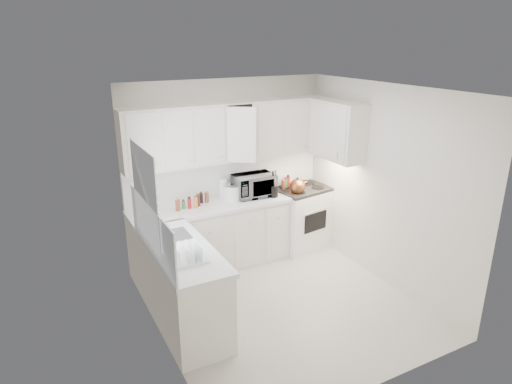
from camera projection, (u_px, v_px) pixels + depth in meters
floor at (282, 304)px, 5.58m from camera, size 3.20×3.20×0.00m
ceiling at (287, 90)px, 4.73m from camera, size 3.20×3.20×0.00m
wall_back at (227, 171)px, 6.49m from camera, size 3.00×0.00×3.00m
wall_front at (383, 265)px, 3.81m from camera, size 3.00×0.00×3.00m
wall_left at (156, 230)px, 4.49m from camera, size 0.00×3.20×3.20m
wall_right at (384, 186)px, 5.81m from camera, size 0.00×3.20×3.20m
window_blinds at (146, 196)px, 4.71m from camera, size 0.06×0.96×1.06m
lower_cabinets_back at (212, 238)px, 6.34m from camera, size 2.22×0.60×0.90m
lower_cabinets_left at (182, 288)px, 5.07m from camera, size 0.60×1.60×0.90m
countertop_back at (211, 206)px, 6.18m from camera, size 2.24×0.64×0.05m
countertop_left at (181, 250)px, 4.92m from camera, size 0.64×1.62×0.05m
backsplash_back at (227, 176)px, 6.51m from camera, size 2.98×0.02×0.55m
backsplash_left at (152, 230)px, 4.69m from camera, size 0.02×1.60×0.55m
upper_cabinets_back at (231, 160)px, 6.29m from camera, size 3.00×0.33×0.80m
upper_cabinets_right at (336, 158)px, 6.36m from camera, size 0.33×0.90×0.80m
sink at (170, 226)px, 5.16m from camera, size 0.42×0.38×0.30m
stove at (301, 209)px, 6.94m from camera, size 0.89×0.77×1.23m
tea_kettle at (297, 185)px, 6.58m from camera, size 0.33×0.29×0.27m
frying_pan at (305, 183)px, 7.04m from camera, size 0.42×0.54×0.04m
microwave at (254, 183)px, 6.45m from camera, size 0.58×0.33×0.39m
rice_cooker at (232, 191)px, 6.32m from camera, size 0.31×0.31×0.25m
paper_towel at (223, 188)px, 6.43m from camera, size 0.12×0.12×0.27m
utensil_crock at (274, 183)px, 6.41m from camera, size 0.15×0.15×0.40m
dish_rack at (186, 252)px, 4.57m from camera, size 0.39×0.30×0.21m
spice_left_0 at (175, 203)px, 6.06m from camera, size 0.06×0.06×0.13m
spice_left_1 at (183, 204)px, 6.02m from camera, size 0.06×0.06×0.13m
spice_left_2 at (186, 201)px, 6.12m from camera, size 0.06×0.06×0.13m
spice_left_3 at (193, 202)px, 6.08m from camera, size 0.06×0.06×0.13m
spice_left_4 at (196, 199)px, 6.19m from camera, size 0.06×0.06×0.13m
spice_left_5 at (204, 200)px, 6.15m from camera, size 0.06×0.06×0.13m
spice_left_6 at (206, 197)px, 6.26m from camera, size 0.06×0.06×0.13m
sauce_right_0 at (267, 184)px, 6.71m from camera, size 0.06×0.06×0.19m
sauce_right_1 at (272, 185)px, 6.69m from camera, size 0.06×0.06×0.19m
sauce_right_2 at (273, 183)px, 6.76m from camera, size 0.06×0.06×0.19m
sauce_right_3 at (278, 184)px, 6.73m from camera, size 0.06×0.06×0.19m
sauce_right_4 at (279, 182)px, 6.81m from camera, size 0.06×0.06×0.19m
sauce_right_5 at (285, 183)px, 6.78m from camera, size 0.06×0.06×0.19m
sauce_right_6 at (286, 181)px, 6.86m from camera, size 0.06×0.06×0.19m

